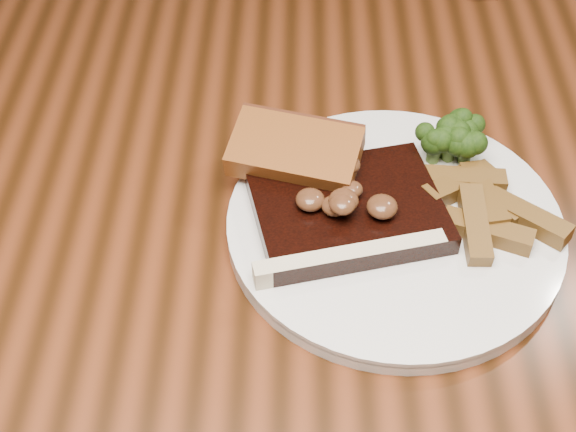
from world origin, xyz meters
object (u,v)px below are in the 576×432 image
dining_table (269,297)px  potato_wedges (479,209)px  steak (348,212)px  garlic_bread (295,168)px  plate (394,227)px  chair_far (357,103)px

dining_table → potato_wedges: potato_wedges is taller
steak → garlic_bread: (-0.05, 0.05, 0.00)m
steak → potato_wedges: size_ratio=1.59×
plate → steak: 0.04m
garlic_bread → plate: bearing=-16.7°
dining_table → chair_far: chair_far is taller
chair_far → garlic_bread: (-0.10, -0.50, 0.33)m
dining_table → plate: plate is taller
plate → potato_wedges: 0.07m
dining_table → steak: (0.07, 0.00, 0.12)m
dining_table → garlic_bread: (0.02, 0.06, 0.12)m
plate → steak: bearing=178.5°
steak → potato_wedges: potato_wedges is taller
garlic_bread → steak: bearing=-33.8°
dining_table → plate: (0.11, 0.00, 0.10)m
chair_far → plate: bearing=109.2°
chair_far → steak: bearing=104.9°
potato_wedges → plate: bearing=-174.8°
chair_far → plate: chair_far is taller
plate → potato_wedges: potato_wedges is taller
dining_table → steak: 0.14m
dining_table → chair_far: size_ratio=1.96×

